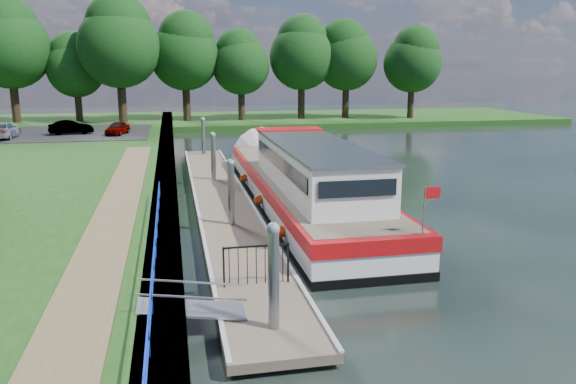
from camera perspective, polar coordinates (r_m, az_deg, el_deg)
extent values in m
plane|color=black|center=(14.08, -1.81, -14.18)|extent=(160.00, 160.00, 0.00)
cube|color=#473D2D|center=(28.02, -12.34, 0.07)|extent=(1.10, 90.00, 0.78)
cube|color=#183E11|center=(66.19, 0.62, 7.41)|extent=(60.00, 18.00, 0.60)
cube|color=brown|center=(21.24, -17.48, -3.10)|extent=(1.60, 40.00, 0.05)
cube|color=black|center=(51.45, -21.72, 5.58)|extent=(14.00, 12.00, 0.06)
cube|color=#0C2DBF|center=(16.15, -13.44, -5.29)|extent=(0.04, 18.00, 0.04)
cube|color=#0C2DBF|center=(16.25, -13.37, -6.46)|extent=(0.03, 18.00, 0.03)
cylinder|color=#0C2DBF|center=(11.63, -13.95, -14.40)|extent=(0.04, 0.04, 0.72)
cylinder|color=#0C2DBF|center=(13.45, -13.67, -10.55)|extent=(0.04, 0.04, 0.72)
cylinder|color=#0C2DBF|center=(15.31, -13.46, -7.64)|extent=(0.04, 0.04, 0.72)
cylinder|color=#0C2DBF|center=(17.20, -13.30, -5.35)|extent=(0.04, 0.04, 0.72)
cylinder|color=#0C2DBF|center=(19.12, -13.17, -3.53)|extent=(0.04, 0.04, 0.72)
cylinder|color=#0C2DBF|center=(21.05, -13.07, -2.03)|extent=(0.04, 0.04, 0.72)
cylinder|color=#0C2DBF|center=(22.99, -12.98, -0.79)|extent=(0.04, 0.04, 0.72)
cylinder|color=#0C2DBF|center=(24.94, -12.91, 0.26)|extent=(0.04, 0.04, 0.72)
cube|color=brown|center=(26.18, -6.76, -0.84)|extent=(2.50, 30.00, 0.24)
cube|color=#9EA0A3|center=(14.94, -2.50, -12.30)|extent=(2.30, 5.00, 0.30)
cube|color=#9EA0A3|center=(22.39, -5.83, -3.76)|extent=(2.30, 5.00, 0.30)
cube|color=#9EA0A3|center=(30.12, -7.44, 0.47)|extent=(2.30, 5.00, 0.30)
cube|color=#9EA0A3|center=(37.97, -8.39, 2.97)|extent=(2.30, 5.00, 0.30)
cube|color=#9EA0A3|center=(26.27, -4.19, -0.41)|extent=(0.12, 30.00, 0.06)
cube|color=#9EA0A3|center=(26.08, -9.38, -0.64)|extent=(0.12, 30.00, 0.06)
cylinder|color=gray|center=(13.16, -1.46, -10.87)|extent=(0.26, 0.26, 3.40)
sphere|color=gray|center=(12.58, -1.50, -3.75)|extent=(0.30, 0.30, 0.30)
cylinder|color=gray|center=(21.64, -5.75, -1.46)|extent=(0.26, 0.26, 3.40)
sphere|color=gray|center=(21.29, -5.85, 2.98)|extent=(0.30, 0.30, 0.30)
cylinder|color=gray|center=(30.41, -7.57, 2.60)|extent=(0.26, 0.26, 3.40)
sphere|color=gray|center=(30.17, -7.66, 5.78)|extent=(0.30, 0.30, 0.30)
cylinder|color=gray|center=(39.29, -8.57, 4.83)|extent=(0.26, 0.26, 3.40)
sphere|color=gray|center=(39.10, -8.66, 7.30)|extent=(0.30, 0.30, 0.30)
cube|color=#A5A8AD|center=(14.11, -9.77, -11.60)|extent=(2.58, 1.00, 0.43)
cube|color=#A5A8AD|center=(13.47, -9.77, -10.49)|extent=(2.58, 0.04, 0.41)
cube|color=#A5A8AD|center=(14.36, -9.92, -9.00)|extent=(2.58, 0.04, 0.41)
cube|color=black|center=(15.59, -6.55, -7.59)|extent=(0.05, 0.05, 1.15)
cube|color=black|center=(15.83, 0.00, -7.18)|extent=(0.05, 0.05, 1.15)
cube|color=black|center=(15.51, -3.27, -5.52)|extent=(1.85, 0.05, 0.05)
cube|color=black|center=(15.60, -5.99, -7.56)|extent=(0.02, 0.02, 1.10)
cube|color=black|center=(15.62, -5.07, -7.51)|extent=(0.02, 0.02, 1.10)
cube|color=black|center=(15.65, -4.16, -7.45)|extent=(0.02, 0.02, 1.10)
cube|color=black|center=(15.68, -3.25, -7.40)|extent=(0.02, 0.02, 1.10)
cube|color=black|center=(15.72, -2.34, -7.34)|extent=(0.02, 0.02, 1.10)
cube|color=black|center=(15.76, -1.43, -7.28)|extent=(0.02, 0.02, 1.10)
cube|color=black|center=(15.80, -0.53, -7.22)|extent=(0.02, 0.02, 1.10)
cube|color=black|center=(26.10, 1.29, -1.39)|extent=(4.00, 20.00, 0.55)
cube|color=silver|center=(25.96, 1.30, -0.10)|extent=(3.96, 19.90, 0.65)
cube|color=#AB0B0F|center=(25.84, 1.30, 1.11)|extent=(4.04, 20.00, 0.48)
cube|color=brown|center=(25.80, 1.31, 1.63)|extent=(3.68, 19.20, 0.04)
cone|color=silver|center=(36.00, -2.45, 3.37)|extent=(4.00, 1.50, 4.00)
cube|color=silver|center=(23.25, 2.71, 2.60)|extent=(3.00, 11.00, 1.75)
cube|color=gray|center=(23.10, 2.73, 4.85)|extent=(3.10, 11.20, 0.10)
cube|color=black|center=(22.88, -0.98, 3.09)|extent=(0.04, 10.00, 0.55)
cube|color=black|center=(23.63, 6.29, 3.32)|extent=(0.04, 10.00, 0.55)
cube|color=black|center=(28.55, -0.07, 5.00)|extent=(2.60, 0.04, 0.55)
cube|color=black|center=(17.98, 7.12, 0.35)|extent=(2.60, 0.04, 0.55)
cube|color=#AB0B0F|center=(28.12, 0.07, 6.43)|extent=(3.20, 1.60, 0.06)
cylinder|color=gray|center=(17.14, 13.62, -1.90)|extent=(0.05, 0.05, 1.50)
cube|color=#AB0B0F|center=(17.12, 14.47, -0.07)|extent=(0.50, 0.02, 0.35)
sphere|color=#E4420C|center=(19.85, -0.76, -4.04)|extent=(0.44, 0.44, 0.44)
sphere|color=#E4420C|center=(24.61, -2.99, -0.76)|extent=(0.44, 0.44, 0.44)
sphere|color=#E4420C|center=(29.45, -4.49, 1.45)|extent=(0.44, 0.44, 0.44)
imported|color=#594C47|center=(18.97, 2.35, 0.32)|extent=(0.60, 0.73, 1.72)
cylinder|color=#332316|center=(63.72, -25.97, 8.12)|extent=(0.83, 0.83, 4.21)
sphere|color=black|center=(63.64, -26.45, 12.94)|extent=(7.95, 7.95, 7.95)
sphere|color=black|center=(63.88, -26.80, 14.69)|extent=(6.31, 6.31, 6.31)
cylinder|color=#332316|center=(63.09, -20.48, 8.05)|extent=(0.70, 0.70, 3.10)
sphere|color=black|center=(62.95, -20.77, 11.64)|extent=(5.85, 5.85, 5.85)
sphere|color=black|center=(63.15, -21.01, 12.95)|extent=(4.65, 4.65, 4.65)
cylinder|color=#332316|center=(60.04, -16.48, 8.70)|extent=(0.84, 0.84, 4.29)
sphere|color=black|center=(59.96, -16.82, 13.93)|extent=(8.10, 8.10, 8.10)
sphere|color=black|center=(60.20, -16.88, 15.85)|extent=(6.44, 6.44, 6.44)
cylinder|color=#332316|center=(61.88, -10.27, 8.91)|extent=(0.79, 0.79, 3.83)
sphere|color=black|center=(61.77, -10.45, 13.44)|extent=(7.24, 7.24, 7.24)
sphere|color=black|center=(61.61, -10.33, 15.13)|extent=(5.75, 5.75, 5.75)
cylinder|color=#332316|center=(62.08, -4.74, 8.81)|extent=(0.72, 0.72, 3.26)
sphere|color=black|center=(61.94, -4.81, 12.65)|extent=(6.16, 6.16, 6.16)
sphere|color=black|center=(62.19, -5.05, 14.07)|extent=(4.89, 4.89, 4.89)
cylinder|color=#332316|center=(63.53, 1.36, 9.17)|extent=(0.78, 0.78, 3.77)
sphere|color=black|center=(63.42, 1.38, 13.52)|extent=(7.13, 7.13, 7.13)
sphere|color=black|center=(63.74, 1.46, 15.12)|extent=(5.66, 5.66, 5.66)
cylinder|color=#332316|center=(64.92, 5.86, 9.12)|extent=(0.77, 0.77, 3.65)
sphere|color=black|center=(64.80, 5.96, 13.24)|extent=(6.89, 6.89, 6.89)
sphere|color=black|center=(64.75, 5.68, 14.77)|extent=(5.47, 5.47, 5.47)
cylinder|color=#332316|center=(65.69, 12.35, 8.84)|extent=(0.74, 0.74, 3.41)
sphere|color=black|center=(65.57, 12.53, 12.63)|extent=(6.43, 6.43, 6.43)
sphere|color=black|center=(65.49, 12.87, 14.03)|extent=(5.11, 5.11, 5.11)
imported|color=#999999|center=(48.69, -16.93, 6.24)|extent=(2.03, 3.37, 1.07)
imported|color=#999999|center=(50.14, -21.20, 6.15)|extent=(3.67, 2.09, 1.14)
imported|color=#999999|center=(49.39, -26.94, 5.60)|extent=(1.73, 4.25, 1.23)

